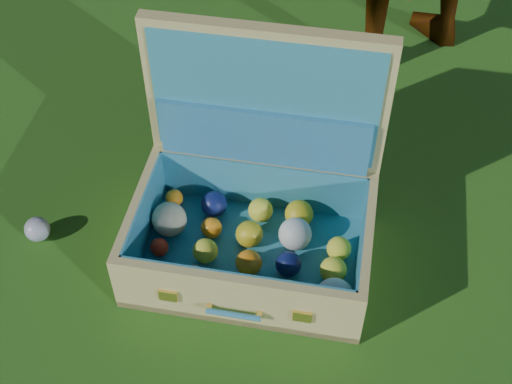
% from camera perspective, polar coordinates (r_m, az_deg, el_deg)
% --- Properties ---
extents(ground, '(60.00, 60.00, 0.00)m').
position_cam_1_polar(ground, '(1.86, -3.02, -2.59)').
color(ground, '#215114').
rests_on(ground, ground).
extents(stray_ball, '(0.06, 0.06, 0.06)m').
position_cam_1_polar(stray_ball, '(1.88, -17.10, -2.86)').
color(stray_ball, '#477CB9').
rests_on(stray_ball, ground).
extents(suitcase, '(0.57, 0.44, 0.55)m').
position_cam_1_polar(suitcase, '(1.70, 0.07, -0.66)').
color(suitcase, tan).
rests_on(suitcase, ground).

